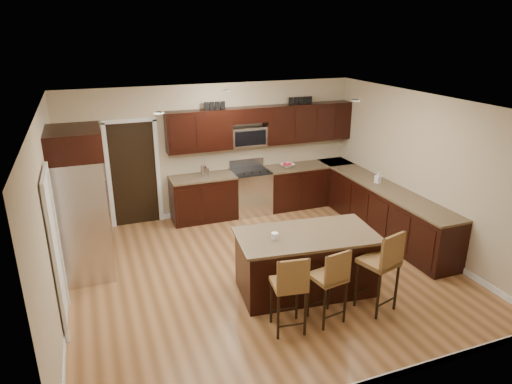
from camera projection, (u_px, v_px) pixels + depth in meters
name	position (u px, v px, depth m)	size (l,w,h in m)	color
floor	(264.00, 272.00, 7.40)	(6.00, 6.00, 0.00)	#9F6B3F
ceiling	(265.00, 105.00, 6.48)	(6.00, 6.00, 0.00)	silver
wall_back	(215.00, 150.00, 9.35)	(6.00, 6.00, 0.00)	tan
wall_left	(51.00, 222.00, 5.94)	(5.50, 5.50, 0.00)	tan
wall_right	(424.00, 173.00, 7.94)	(5.50, 5.50, 0.00)	tan
base_cabinets	(325.00, 200.00, 9.15)	(4.02, 3.96, 0.92)	black
upper_cabinets	(265.00, 125.00, 9.39)	(4.00, 0.33, 0.80)	black
range	(251.00, 191.00, 9.62)	(0.76, 0.64, 1.11)	silver
microwave	(248.00, 136.00, 9.36)	(0.76, 0.31, 0.40)	silver
doorway	(134.00, 174.00, 8.90)	(0.85, 0.03, 2.06)	black
pantry_door	(55.00, 254.00, 5.79)	(0.03, 0.80, 2.04)	white
letter_decor	(258.00, 103.00, 9.19)	(2.20, 0.03, 0.15)	black
island	(305.00, 264.00, 6.76)	(2.13, 1.28, 0.92)	black
stool_left	(290.00, 285.00, 5.71)	(0.47, 0.47, 1.11)	olive
stool_mid	(331.00, 278.00, 5.92)	(0.46, 0.46, 1.08)	olive
stool_right	(383.00, 262.00, 6.15)	(0.56, 0.56, 1.21)	olive
refrigerator	(82.00, 203.00, 6.99)	(0.79, 1.03, 2.35)	silver
floor_mat	(283.00, 234.00, 8.71)	(1.02, 0.68, 0.01)	olive
fruit_bowl	(287.00, 165.00, 9.73)	(0.29, 0.29, 0.07)	silver
soap_bottle	(378.00, 177.00, 8.72)	(0.10, 0.10, 0.22)	#B2B2B2
canister_tall	(204.00, 171.00, 9.09)	(0.12, 0.12, 0.22)	silver
canister_short	(206.00, 172.00, 9.12)	(0.11, 0.11, 0.16)	silver
island_jar	(275.00, 236.00, 6.41)	(0.10, 0.10, 0.10)	white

